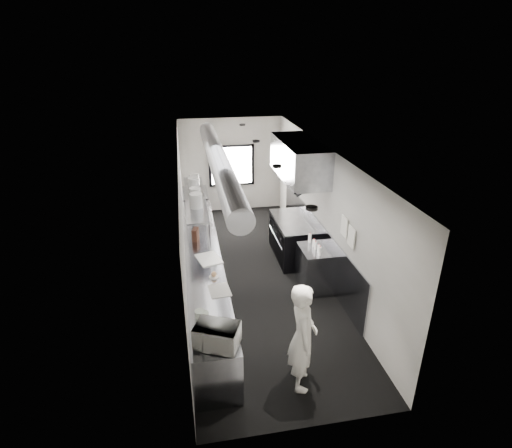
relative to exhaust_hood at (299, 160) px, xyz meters
name	(u,v)px	position (x,y,z in m)	size (l,w,h in m)	color
floor	(255,275)	(-1.10, -0.70, -2.39)	(3.00, 8.00, 0.01)	black
ceiling	(255,151)	(-1.10, -0.70, 0.41)	(3.00, 8.00, 0.01)	beige
wall_back	(231,165)	(-1.10, 3.30, -0.99)	(3.00, 0.02, 2.80)	#B0ADA7
wall_front	(315,345)	(-1.10, -4.70, -0.99)	(3.00, 0.02, 2.80)	#B0ADA7
wall_left	(183,222)	(-2.60, -0.70, -0.99)	(0.02, 8.00, 2.80)	#B0ADA7
wall_right	(324,212)	(0.40, -0.70, -0.99)	(0.02, 8.00, 2.80)	#B0ADA7
wall_cladding	(316,241)	(0.38, -0.40, -1.84)	(0.03, 5.50, 1.10)	gray
hvac_duct	(218,160)	(-1.80, -0.30, 0.16)	(0.40, 0.40, 6.40)	#96989F
service_window	(232,166)	(-1.10, 3.26, -0.99)	(1.36, 0.05, 1.25)	silver
exhaust_hood	(299,160)	(0.00, 0.00, 0.00)	(0.81, 2.20, 0.88)	gray
prep_counter	(204,274)	(-2.25, -1.20, -1.94)	(0.70, 6.00, 0.90)	gray
pass_shelf	(196,198)	(-2.29, 0.30, -0.86)	(0.45, 3.00, 0.68)	gray
range	(293,239)	(-0.06, 0.00, -1.92)	(0.88, 1.60, 0.94)	black
bottle_station	(316,268)	(0.05, -1.40, -1.94)	(0.65, 0.80, 0.90)	gray
far_work_table	(196,207)	(-2.25, 2.50, -1.94)	(0.70, 1.20, 0.90)	gray
notice_sheet_a	(344,226)	(0.37, -1.90, -0.79)	(0.02, 0.28, 0.38)	white
notice_sheet_b	(351,237)	(0.37, -2.25, -0.84)	(0.02, 0.28, 0.38)	white
line_cook	(303,337)	(-0.99, -3.92, -1.52)	(0.63, 0.41, 1.73)	white
microwave	(217,336)	(-2.22, -3.91, -1.32)	(0.55, 0.42, 0.33)	silver
deli_tub_a	(200,314)	(-2.42, -3.22, -1.44)	(0.15, 0.15, 0.11)	#AAB5A6
deli_tub_b	(204,316)	(-2.35, -3.27, -1.44)	(0.14, 0.14, 0.10)	#AAB5A6
newspaper	(220,290)	(-2.05, -2.56, -1.49)	(0.34, 0.43, 0.01)	white
small_plate	(214,277)	(-2.11, -2.11, -1.48)	(0.18, 0.18, 0.02)	silver
pastry	(214,274)	(-2.11, -2.11, -1.43)	(0.10, 0.10, 0.10)	tan
cutting_board	(209,259)	(-2.15, -1.43, -1.48)	(0.41, 0.54, 0.02)	white
knife_block	(196,234)	(-2.36, -0.54, -1.36)	(0.11, 0.24, 0.26)	#4D281B
plate_stack_a	(196,201)	(-2.29, -0.37, -0.67)	(0.27, 0.27, 0.31)	silver
plate_stack_b	(195,195)	(-2.29, -0.02, -0.66)	(0.24, 0.24, 0.31)	silver
plate_stack_c	(194,185)	(-2.30, 0.55, -0.64)	(0.26, 0.26, 0.37)	silver
plate_stack_d	(195,181)	(-2.27, 0.90, -0.65)	(0.22, 0.22, 0.33)	silver
squeeze_bottle_a	(320,251)	(0.02, -1.66, -1.40)	(0.06, 0.06, 0.18)	white
squeeze_bottle_b	(319,249)	(0.03, -1.56, -1.41)	(0.06, 0.06, 0.17)	white
squeeze_bottle_c	(316,245)	(0.02, -1.40, -1.41)	(0.06, 0.06, 0.17)	white
squeeze_bottle_d	(314,243)	(0.02, -1.28, -1.41)	(0.05, 0.05, 0.16)	white
squeeze_bottle_e	(310,238)	(-0.01, -1.08, -1.39)	(0.07, 0.07, 0.20)	white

